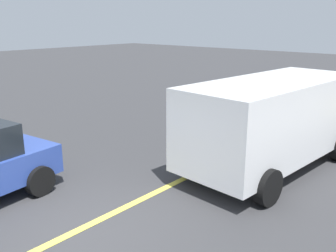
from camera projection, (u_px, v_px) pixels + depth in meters
ground_plane at (66, 236)px, 6.39m from camera, size 80.00×80.00×0.00m
lane_marking_centre at (179, 181)px, 8.57m from camera, size 28.00×0.16×0.01m
white_van at (273, 118)px, 9.05m from camera, size 5.34×2.58×2.20m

